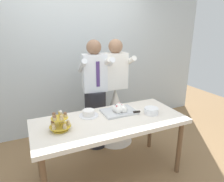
{
  "coord_description": "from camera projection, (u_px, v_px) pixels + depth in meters",
  "views": [
    {
      "loc": [
        -0.87,
        -1.98,
        1.82
      ],
      "look_at": [
        0.09,
        0.15,
        1.07
      ],
      "focal_mm": 32.18,
      "sensor_mm": 36.0,
      "label": 1
    }
  ],
  "objects": [
    {
      "name": "ground_plane",
      "position": [
        110.0,
        173.0,
        2.62
      ],
      "size": [
        8.0,
        8.0,
        0.0
      ],
      "primitive_type": "plane",
      "color": "olive"
    },
    {
      "name": "plate_stack",
      "position": [
        151.0,
        111.0,
        2.53
      ],
      "size": [
        0.18,
        0.18,
        0.08
      ],
      "color": "white",
      "rests_on": "dessert_table"
    },
    {
      "name": "person_groom",
      "position": [
        95.0,
        101.0,
        3.03
      ],
      "size": [
        0.51,
        0.54,
        1.66
      ],
      "color": "#232328",
      "rests_on": "ground_plane"
    },
    {
      "name": "rear_wall",
      "position": [
        76.0,
        50.0,
        3.44
      ],
      "size": [
        5.2,
        0.1,
        2.9
      ],
      "primitive_type": "cube",
      "color": "silver",
      "rests_on": "ground_plane"
    },
    {
      "name": "dessert_table",
      "position": [
        110.0,
        125.0,
        2.4
      ],
      "size": [
        1.8,
        0.8,
        0.78
      ],
      "color": "silver",
      "rests_on": "ground_plane"
    },
    {
      "name": "person_bride",
      "position": [
        115.0,
        108.0,
        3.21
      ],
      "size": [
        0.56,
        0.56,
        1.66
      ],
      "color": "white",
      "rests_on": "ground_plane"
    },
    {
      "name": "cupcake_stand",
      "position": [
        60.0,
        122.0,
        2.11
      ],
      "size": [
        0.23,
        0.23,
        0.21
      ],
      "color": "gold",
      "rests_on": "dessert_table"
    },
    {
      "name": "round_cake",
      "position": [
        89.0,
        113.0,
        2.47
      ],
      "size": [
        0.24,
        0.24,
        0.08
      ],
      "color": "white",
      "rests_on": "dessert_table"
    },
    {
      "name": "main_cake_tray",
      "position": [
        119.0,
        109.0,
        2.57
      ],
      "size": [
        0.43,
        0.32,
        0.13
      ],
      "color": "silver",
      "rests_on": "dessert_table"
    }
  ]
}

